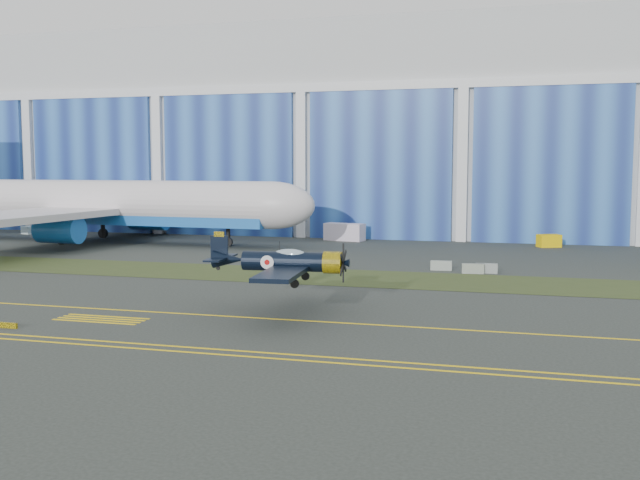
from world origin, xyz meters
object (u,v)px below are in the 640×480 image
(shipping_container, at_px, (344,232))
(tug, at_px, (549,241))
(warbird, at_px, (284,261))
(jetliner, at_px, (100,154))

(shipping_container, relative_size, tug, 2.00)
(warbird, bearing_deg, jetliner, 129.42)
(shipping_container, height_order, tug, shipping_container)
(warbird, distance_m, tug, 51.38)
(shipping_container, xyz_separation_m, tug, (26.13, -1.11, -0.37))
(jetliner, height_order, shipping_container, jetliner)
(tug, bearing_deg, warbird, -135.28)
(warbird, xyz_separation_m, jetliner, (-38.13, 38.88, 8.00))
(tug, bearing_deg, shipping_container, 153.19)
(shipping_container, bearing_deg, warbird, -69.59)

